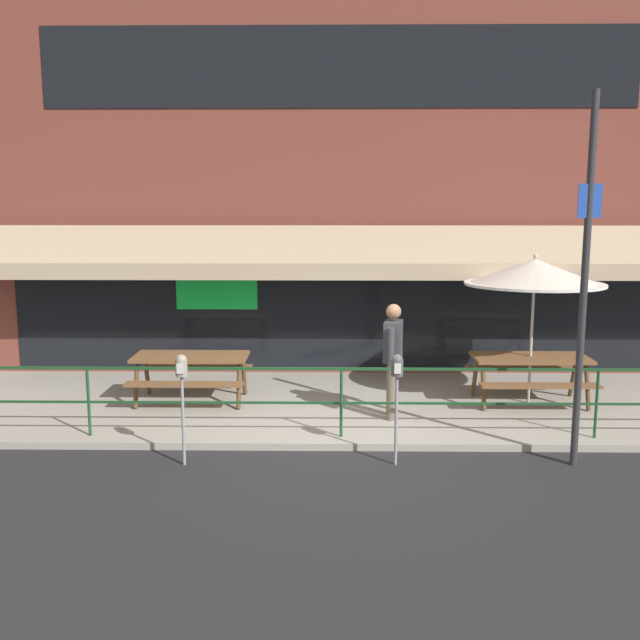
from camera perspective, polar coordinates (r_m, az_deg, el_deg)
name	(u,v)px	position (r m, az deg, el deg)	size (l,w,h in m)	color
ground_plane	(341,451)	(9.63, 1.72, -10.44)	(120.00, 120.00, 0.00)	#232326
patio_deck	(339,405)	(11.51, 1.57, -6.81)	(15.00, 4.00, 0.10)	#9E998E
restaurant_building	(339,163)	(13.29, 1.52, 12.43)	(15.00, 1.60, 7.98)	brown
patio_railing	(341,387)	(9.67, 1.72, -5.38)	(13.84, 0.04, 0.97)	#194723
picnic_table_left	(191,365)	(11.54, -10.27, -3.55)	(1.80, 1.42, 0.76)	brown
picnic_table_centre	(530,366)	(11.75, 16.48, -3.56)	(1.80, 1.42, 0.76)	brown
patio_umbrella_centre	(535,273)	(11.54, 16.80, 3.61)	(2.14, 2.14, 2.38)	#B7B2A8
pedestrian_walking	(393,355)	(10.50, 5.85, -2.79)	(0.32, 0.61, 1.71)	#665B4C
parking_meter_near	(182,376)	(8.98, -11.02, -4.43)	(0.15, 0.16, 1.42)	gray
parking_meter_far	(397,376)	(8.87, 6.18, -4.48)	(0.15, 0.16, 1.42)	gray
street_sign_pole	(584,280)	(9.18, 20.40, 3.00)	(0.28, 0.09, 4.56)	#2D2D33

